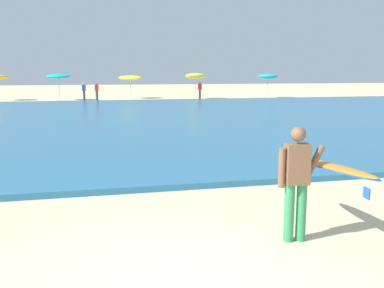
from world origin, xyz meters
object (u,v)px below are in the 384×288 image
(beach_umbrella_3, at_px, (195,76))
(beachgoer_near_row_mid, at_px, (84,91))
(beach_umbrella_2, at_px, (130,78))
(surfer_with_board, at_px, (314,173))
(beach_umbrella_1, at_px, (59,76))
(beach_umbrella_4, at_px, (268,76))
(beachgoer_near_row_left, at_px, (200,90))
(beachgoer_near_row_right, at_px, (97,91))

(beach_umbrella_3, bearing_deg, beachgoer_near_row_mid, 179.58)
(beachgoer_near_row_mid, bearing_deg, beach_umbrella_2, 24.09)
(surfer_with_board, relative_size, beach_umbrella_1, 1.12)
(beach_umbrella_4, relative_size, beachgoer_near_row_left, 1.47)
(beachgoer_near_row_left, distance_m, beachgoer_near_row_mid, 10.48)
(beach_umbrella_2, height_order, beachgoer_near_row_mid, beach_umbrella_2)
(surfer_with_board, distance_m, beach_umbrella_1, 34.42)
(beachgoer_near_row_mid, bearing_deg, surfer_with_board, -83.26)
(beach_umbrella_4, bearing_deg, beachgoer_near_row_mid, 178.91)
(beachgoer_near_row_right, bearing_deg, beach_umbrella_4, 0.90)
(surfer_with_board, height_order, beachgoer_near_row_right, surfer_with_board)
(beach_umbrella_2, distance_m, beachgoer_near_row_mid, 4.75)
(beach_umbrella_3, height_order, beachgoer_near_row_left, beach_umbrella_3)
(beach_umbrella_1, height_order, beach_umbrella_2, beach_umbrella_1)
(beachgoer_near_row_right, bearing_deg, beach_umbrella_2, 38.19)
(beachgoer_near_row_mid, bearing_deg, beach_umbrella_3, -0.42)
(beach_umbrella_1, relative_size, beachgoer_near_row_mid, 1.50)
(beach_umbrella_1, relative_size, beach_umbrella_2, 1.06)
(beach_umbrella_3, relative_size, beach_umbrella_4, 1.04)
(beach_umbrella_4, relative_size, beachgoer_near_row_mid, 1.47)
(beach_umbrella_4, bearing_deg, beach_umbrella_1, 176.70)
(beach_umbrella_3, bearing_deg, beachgoer_near_row_right, -176.77)
(beachgoer_near_row_left, bearing_deg, beach_umbrella_2, 163.87)
(beach_umbrella_4, bearing_deg, surfer_with_board, -111.87)
(beach_umbrella_1, distance_m, beachgoer_near_row_right, 3.72)
(beach_umbrella_2, distance_m, beachgoer_near_row_right, 4.13)
(beach_umbrella_4, height_order, beachgoer_near_row_right, beach_umbrella_4)
(beachgoer_near_row_left, bearing_deg, beachgoer_near_row_mid, -179.57)
(beach_umbrella_2, height_order, beachgoer_near_row_right, beach_umbrella_2)
(beachgoer_near_row_left, relative_size, beachgoer_near_row_right, 1.00)
(surfer_with_board, bearing_deg, beach_umbrella_2, 89.49)
(beach_umbrella_2, xyz_separation_m, beachgoer_near_row_mid, (-4.22, -1.89, -1.10))
(beach_umbrella_4, bearing_deg, beach_umbrella_2, 170.22)
(beach_umbrella_2, bearing_deg, beach_umbrella_3, -18.74)
(beach_umbrella_3, bearing_deg, beach_umbrella_4, -2.04)
(surfer_with_board, xyz_separation_m, beach_umbrella_2, (0.31, 34.97, 0.91))
(surfer_with_board, relative_size, beachgoer_near_row_right, 1.68)
(beach_umbrella_1, bearing_deg, beach_umbrella_3, -4.03)
(beachgoer_near_row_left, xyz_separation_m, beachgoer_near_row_right, (-9.38, -0.66, 0.00))
(beach_umbrella_1, height_order, beach_umbrella_3, beach_umbrella_3)
(beach_umbrella_2, relative_size, beachgoer_near_row_left, 1.42)
(beach_umbrella_1, relative_size, beach_umbrella_3, 0.98)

